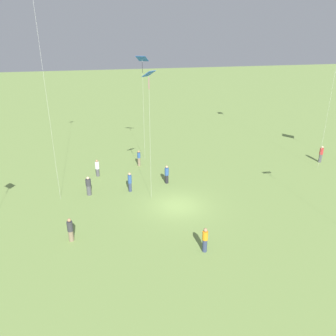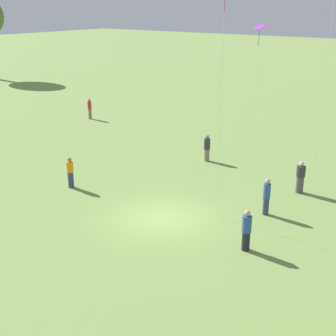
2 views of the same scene
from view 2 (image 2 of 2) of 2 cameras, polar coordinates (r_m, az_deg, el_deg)
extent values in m
plane|color=#7A994C|center=(21.94, -0.80, -6.10)|extent=(240.00, 240.00, 0.00)
cylinder|color=#333D5B|center=(22.62, 11.83, -4.60)|extent=(0.30, 0.30, 0.81)
cylinder|color=#2D5193|center=(22.32, 11.97, -2.78)|extent=(0.35, 0.35, 0.74)
sphere|color=tan|center=(22.14, 12.06, -1.61)|extent=(0.24, 0.24, 0.24)
cylinder|color=#4C4C51|center=(25.57, 15.76, -1.95)|extent=(0.53, 0.53, 0.90)
cylinder|color=#333338|center=(25.32, 15.91, -0.40)|extent=(0.62, 0.62, 0.57)
sphere|color=beige|center=(25.19, 15.99, 0.47)|extent=(0.24, 0.24, 0.24)
cylinder|color=#232328|center=(19.36, 9.47, -8.76)|extent=(0.37, 0.37, 0.81)
cylinder|color=#2D5193|center=(19.02, 9.59, -6.74)|extent=(0.44, 0.44, 0.71)
sphere|color=tan|center=(18.81, 9.67, -5.45)|extent=(0.24, 0.24, 0.24)
cylinder|color=#847056|center=(29.66, 4.75, 1.59)|extent=(0.44, 0.44, 0.78)
cylinder|color=#333338|center=(29.44, 4.79, 2.94)|extent=(0.52, 0.52, 0.69)
sphere|color=#A87A56|center=(29.31, 4.81, 3.81)|extent=(0.24, 0.24, 0.24)
cylinder|color=#847056|center=(41.05, -9.49, 6.52)|extent=(0.40, 0.40, 0.87)
cylinder|color=#B72D2D|center=(40.89, -9.55, 7.56)|extent=(0.46, 0.46, 0.65)
sphere|color=#A87A56|center=(40.80, -9.58, 8.16)|extent=(0.24, 0.24, 0.24)
cylinder|color=#333D5B|center=(25.83, -11.76, -1.40)|extent=(0.40, 0.40, 0.88)
cylinder|color=orange|center=(25.58, -11.87, 0.14)|extent=(0.47, 0.47, 0.58)
sphere|color=#A87A56|center=(25.45, -11.94, 1.01)|extent=(0.24, 0.24, 0.24)
cube|color=purple|center=(33.25, 11.10, 16.50)|extent=(0.98, 1.00, 0.34)
cylinder|color=blue|center=(33.29, 11.02, 15.26)|extent=(0.04, 0.04, 0.98)
cylinder|color=silver|center=(33.67, 10.66, 9.76)|extent=(0.01, 0.01, 7.93)
cylinder|color=#E54C99|center=(20.16, 6.93, 19.61)|extent=(0.04, 0.04, 0.88)
cylinder|color=silver|center=(20.62, 6.43, 7.20)|extent=(0.01, 0.01, 10.26)
camera|label=1|loc=(41.49, -21.72, 22.88)|focal=35.00mm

